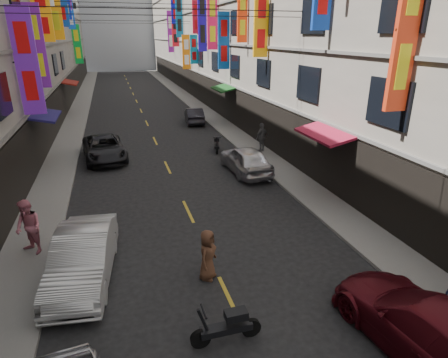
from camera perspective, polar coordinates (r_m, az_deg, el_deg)
sidewalk_left at (r=39.16m, az=-21.41°, el=9.29°), size 2.00×90.00×0.12m
sidewalk_right at (r=39.96m, az=-3.80°, el=10.88°), size 2.00×90.00×0.12m
building_row_right at (r=41.14m, az=4.81°, el=24.33°), size 10.14×90.00×19.00m
haze_block at (r=88.50m, az=-16.05°, el=22.86°), size 18.00×8.00×22.00m
shop_signage at (r=32.20m, az=-13.01°, el=24.08°), size 14.00×55.00×11.40m
street_awnings at (r=22.79m, az=-12.94°, el=10.19°), size 13.99×35.20×0.41m
overhead_cables at (r=26.56m, az=-11.80°, el=24.35°), size 14.00×38.04×1.24m
lane_markings at (r=36.17m, az=-12.13°, el=9.30°), size 0.12×80.20×0.01m
scooter_crossing at (r=9.82m, az=0.52°, el=-21.57°), size 1.80×0.50×1.14m
scooter_far_right at (r=24.45m, az=-1.11°, el=5.28°), size 0.69×1.78×1.14m
car_left_mid at (r=12.43m, az=-20.71°, el=-11.08°), size 2.15×4.79×1.53m
car_left_far at (r=23.85m, az=-17.80°, el=4.49°), size 2.82×5.23×1.40m
car_right_near at (r=10.42m, az=28.89°, el=-19.53°), size 2.60×5.38×1.51m
car_right_mid at (r=20.48m, az=3.30°, el=2.99°), size 1.96×4.48×1.50m
car_right_far at (r=32.68m, az=-4.59°, el=9.64°), size 1.78×4.09×1.31m
pedestrian_lfar at (r=14.21m, az=-27.62°, el=-6.55°), size 1.11×1.13×1.93m
pedestrian_rfar at (r=23.97m, az=5.77°, el=6.36°), size 1.25×1.08×1.86m
pedestrian_crossing at (r=11.66m, az=-2.52°, el=-11.48°), size 0.92×0.97×1.65m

